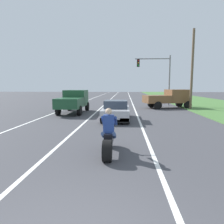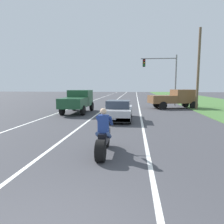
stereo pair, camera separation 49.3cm
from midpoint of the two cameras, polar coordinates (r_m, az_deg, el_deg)
name	(u,v)px [view 1 (the left image)]	position (r m, az deg, el deg)	size (l,w,h in m)	color
lane_stripe_left_solid	(70,107)	(23.46, -12.33, 1.33)	(0.14, 120.00, 0.01)	white
lane_stripe_right_solid	(134,108)	(22.55, 5.54, 1.23)	(0.14, 120.00, 0.01)	white
lane_stripe_centre_dashed	(101,107)	(22.73, -3.57, 1.30)	(0.14, 120.00, 0.01)	white
motorcycle_with_rider	(109,138)	(7.00, -2.94, -7.32)	(0.70, 2.21, 1.62)	black
sports_car_silver	(116,111)	(14.33, 0.16, 0.34)	(1.84, 4.30, 1.37)	#B7B7BC
pickup_truck_left_lane_dark_green	(74,100)	(18.34, -11.40, 3.21)	(2.02, 4.80, 1.98)	#1E4C2D
pickup_truck_right_shoulder_brown	(169,98)	(22.72, 14.93, 3.86)	(5.14, 3.14, 1.98)	brown
traffic_light_mast_near	(159,72)	(25.71, 12.33, 10.69)	(4.26, 0.34, 6.00)	gray
utility_pole_roadside	(192,70)	(22.08, 20.78, 10.91)	(0.24, 0.24, 7.88)	brown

